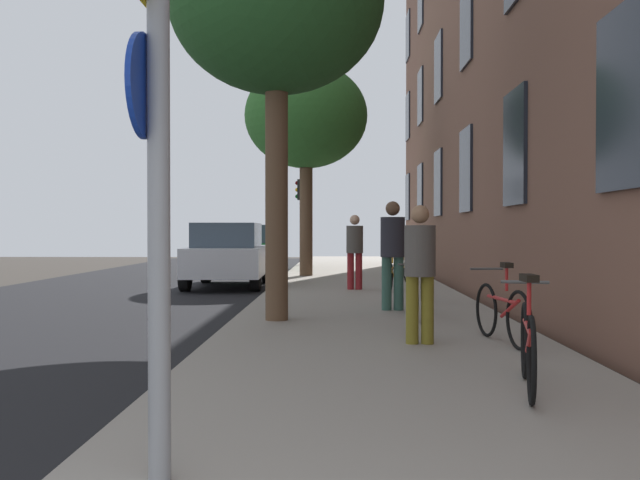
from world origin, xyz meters
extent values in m
plane|color=#332D28|center=(-2.40, 15.00, 0.00)|extent=(41.80, 41.80, 0.00)
cube|color=black|center=(-4.50, 15.00, 0.01)|extent=(7.00, 38.00, 0.01)
cube|color=gray|center=(1.10, 15.00, 0.06)|extent=(4.20, 38.00, 0.12)
cube|color=#1E232D|center=(3.42, 6.17, 2.78)|extent=(0.06, 1.28, 1.85)
cube|color=#1E232D|center=(3.42, 10.33, 2.78)|extent=(0.06, 1.28, 1.85)
cube|color=#1E232D|center=(3.42, 14.50, 2.78)|extent=(0.06, 1.28, 1.85)
cube|color=#1E232D|center=(3.42, 18.67, 2.78)|extent=(0.06, 1.28, 1.85)
cube|color=#1E232D|center=(3.42, 22.83, 2.78)|extent=(0.06, 1.28, 1.85)
cube|color=#1E232D|center=(3.42, 27.00, 2.78)|extent=(0.06, 1.28, 1.85)
cube|color=#1E232D|center=(3.42, 14.50, 6.01)|extent=(0.06, 1.28, 1.85)
cube|color=#1E232D|center=(3.42, 18.67, 6.01)|extent=(0.06, 1.28, 1.85)
cube|color=#1E232D|center=(3.42, 22.83, 6.01)|extent=(0.06, 1.28, 1.85)
cube|color=#1E232D|center=(3.42, 27.00, 6.01)|extent=(0.06, 1.28, 1.85)
cube|color=#1E232D|center=(3.42, 22.83, 9.25)|extent=(0.06, 1.28, 1.85)
cube|color=#1E232D|center=(3.42, 27.00, 9.25)|extent=(0.06, 1.28, 1.85)
cylinder|color=gray|center=(-0.37, 2.91, 1.91)|extent=(0.12, 0.12, 3.59)
cylinder|color=#14339E|center=(-0.45, 2.91, 2.22)|extent=(0.03, 0.56, 0.56)
cylinder|color=black|center=(-0.69, 25.83, 1.80)|extent=(0.12, 0.12, 3.35)
cube|color=black|center=(-0.87, 25.83, 3.02)|extent=(0.20, 0.24, 0.80)
sphere|color=#4B0707|center=(-0.98, 25.83, 3.28)|extent=(0.16, 0.16, 0.16)
sphere|color=orange|center=(-0.98, 25.83, 3.02)|extent=(0.16, 0.16, 0.16)
sphere|color=#083E11|center=(-0.98, 25.83, 2.76)|extent=(0.16, 0.16, 0.16)
cylinder|color=brown|center=(-0.32, 9.41, 2.00)|extent=(0.34, 0.34, 3.76)
ellipsoid|color=#235123|center=(-0.32, 9.41, 4.83)|extent=(3.19, 3.19, 2.71)
cylinder|color=brown|center=(-0.33, 19.32, 1.92)|extent=(0.38, 0.38, 3.60)
ellipsoid|color=#2D6628|center=(-0.33, 19.32, 4.79)|extent=(3.59, 3.59, 3.05)
torus|color=black|center=(2.27, 5.47, 0.46)|extent=(0.19, 0.68, 0.69)
torus|color=black|center=(2.06, 4.53, 0.46)|extent=(0.19, 0.68, 0.69)
cylinder|color=#B21E1E|center=(2.16, 5.00, 0.65)|extent=(0.22, 0.82, 0.04)
cylinder|color=#B21E1E|center=(2.11, 4.76, 0.57)|extent=(0.15, 0.50, 0.27)
cylinder|color=#B21E1E|center=(2.13, 4.86, 0.91)|extent=(0.04, 0.04, 0.28)
cube|color=black|center=(2.13, 4.86, 1.07)|extent=(0.10, 0.24, 0.06)
cylinder|color=#4C4C4C|center=(2.27, 5.47, 0.99)|extent=(0.42, 0.12, 0.03)
torus|color=black|center=(2.45, 7.89, 0.46)|extent=(0.14, 0.67, 0.67)
torus|color=black|center=(2.59, 6.91, 0.46)|extent=(0.14, 0.67, 0.67)
cylinder|color=#B21E1E|center=(2.52, 7.40, 0.64)|extent=(0.17, 0.83, 0.04)
cylinder|color=#B21E1E|center=(2.56, 7.16, 0.56)|extent=(0.12, 0.51, 0.28)
cylinder|color=#B21E1E|center=(2.54, 7.25, 0.89)|extent=(0.04, 0.04, 0.28)
cube|color=black|center=(2.54, 7.25, 1.05)|extent=(0.10, 0.24, 0.06)
cylinder|color=#4C4C4C|center=(2.45, 7.89, 0.97)|extent=(0.42, 0.09, 0.03)
torus|color=black|center=(1.76, 10.28, 0.42)|extent=(0.06, 0.60, 0.60)
torus|color=black|center=(1.73, 9.32, 0.42)|extent=(0.06, 0.60, 0.60)
cylinder|color=#B21E1E|center=(1.75, 9.80, 0.59)|extent=(0.07, 0.82, 0.04)
cylinder|color=#B21E1E|center=(1.74, 9.56, 0.51)|extent=(0.06, 0.50, 0.27)
cylinder|color=#B21E1E|center=(1.74, 9.66, 0.82)|extent=(0.04, 0.04, 0.28)
cube|color=black|center=(1.74, 9.66, 0.98)|extent=(0.10, 0.24, 0.06)
cylinder|color=#4C4C4C|center=(1.76, 10.28, 0.90)|extent=(0.42, 0.04, 0.03)
torus|color=black|center=(2.29, 12.69, 0.46)|extent=(0.15, 0.69, 0.69)
torus|color=black|center=(2.13, 11.71, 0.46)|extent=(0.15, 0.69, 0.69)
cylinder|color=#194C99|center=(2.21, 12.20, 0.65)|extent=(0.18, 0.85, 0.04)
cylinder|color=#194C99|center=(2.17, 11.95, 0.57)|extent=(0.13, 0.52, 0.28)
cylinder|color=#194C99|center=(2.18, 12.05, 0.91)|extent=(0.04, 0.04, 0.28)
cube|color=black|center=(2.18, 12.05, 1.07)|extent=(0.10, 0.24, 0.06)
cylinder|color=#4C4C4C|center=(2.29, 12.69, 0.99)|extent=(0.42, 0.10, 0.03)
torus|color=black|center=(1.94, 15.10, 0.44)|extent=(0.18, 0.63, 0.64)
torus|color=black|center=(1.73, 14.10, 0.44)|extent=(0.18, 0.63, 0.64)
cylinder|color=#C68C19|center=(1.84, 14.60, 0.62)|extent=(0.23, 0.86, 0.04)
cylinder|color=#C68C19|center=(1.78, 14.35, 0.54)|extent=(0.15, 0.52, 0.28)
cylinder|color=#C68C19|center=(1.80, 14.45, 0.86)|extent=(0.04, 0.04, 0.28)
cube|color=black|center=(1.80, 14.45, 1.02)|extent=(0.10, 0.24, 0.06)
cylinder|color=#4C4C4C|center=(1.94, 15.10, 0.94)|extent=(0.42, 0.12, 0.03)
torus|color=black|center=(2.17, 17.50, 0.42)|extent=(0.13, 0.60, 0.61)
torus|color=black|center=(2.33, 16.50, 0.42)|extent=(0.13, 0.60, 0.61)
cylinder|color=#C68C19|center=(2.25, 17.00, 0.59)|extent=(0.18, 0.86, 0.04)
cylinder|color=#C68C19|center=(2.29, 16.75, 0.51)|extent=(0.13, 0.52, 0.28)
cylinder|color=#C68C19|center=(2.27, 16.85, 0.83)|extent=(0.04, 0.04, 0.28)
cube|color=black|center=(2.27, 16.85, 0.99)|extent=(0.10, 0.24, 0.06)
cylinder|color=#4C4C4C|center=(2.17, 17.50, 0.91)|extent=(0.42, 0.10, 0.03)
cylinder|color=olive|center=(1.46, 7.33, 0.52)|extent=(0.15, 0.15, 0.80)
cylinder|color=olive|center=(1.64, 7.33, 0.52)|extent=(0.15, 0.15, 0.80)
cylinder|color=#4C4742|center=(1.55, 7.33, 1.21)|extent=(0.52, 0.52, 0.60)
sphere|color=#936B4C|center=(1.55, 7.33, 1.64)|extent=(0.22, 0.22, 0.22)
cylinder|color=#33594C|center=(1.40, 10.71, 0.56)|extent=(0.17, 0.17, 0.89)
cylinder|color=#33594C|center=(1.60, 10.71, 0.56)|extent=(0.17, 0.17, 0.89)
cylinder|color=#26262D|center=(1.50, 10.71, 1.34)|extent=(0.57, 0.57, 0.66)
sphere|color=brown|center=(1.50, 10.71, 1.81)|extent=(0.24, 0.24, 0.24)
cylinder|color=maroon|center=(0.88, 14.67, 0.53)|extent=(0.15, 0.15, 0.82)
cylinder|color=maroon|center=(1.06, 14.67, 0.53)|extent=(0.15, 0.15, 0.82)
cylinder|color=#4C4742|center=(0.97, 14.67, 1.25)|extent=(0.52, 0.52, 0.61)
sphere|color=tan|center=(0.97, 14.67, 1.69)|extent=(0.22, 0.22, 0.22)
cube|color=silver|center=(-2.18, 16.62, 0.68)|extent=(1.97, 4.07, 0.70)
cube|color=#384756|center=(-2.18, 16.42, 1.33)|extent=(1.61, 2.30, 0.60)
cylinder|color=black|center=(-3.01, 17.90, 0.33)|extent=(0.22, 0.64, 0.64)
cylinder|color=black|center=(-1.34, 17.90, 0.33)|extent=(0.22, 0.64, 0.64)
cylinder|color=black|center=(-3.01, 15.34, 0.33)|extent=(0.22, 0.64, 0.64)
cylinder|color=black|center=(-1.34, 15.34, 0.33)|extent=(0.22, 0.64, 0.64)
cube|color=#19662D|center=(-2.28, 23.02, 0.68)|extent=(1.96, 4.16, 0.70)
cube|color=#384756|center=(-2.28, 22.82, 1.33)|extent=(1.61, 2.35, 0.60)
cylinder|color=black|center=(-3.11, 24.34, 0.33)|extent=(0.22, 0.64, 0.64)
cylinder|color=black|center=(-1.44, 24.34, 0.33)|extent=(0.22, 0.64, 0.64)
cylinder|color=black|center=(-3.11, 21.71, 0.33)|extent=(0.22, 0.64, 0.64)
cylinder|color=black|center=(-1.44, 21.71, 0.33)|extent=(0.22, 0.64, 0.64)
camera|label=1|loc=(0.58, -0.71, 1.46)|focal=38.45mm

